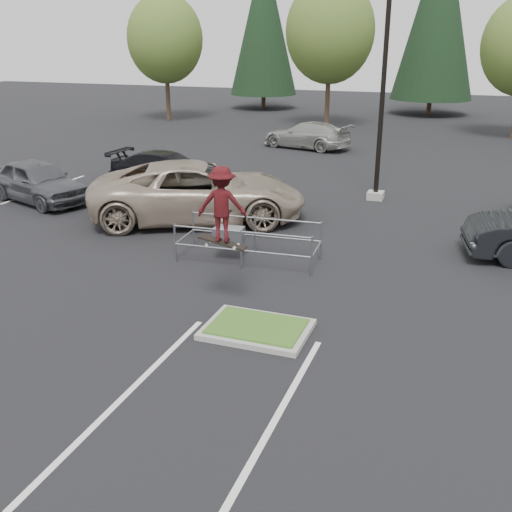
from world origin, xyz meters
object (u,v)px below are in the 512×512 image
(cart_corral, at_px, (233,236))
(conif_b, at_px, (438,10))
(light_pole, at_px, (384,77))
(skateboarder, at_px, (222,205))
(decid_a, at_px, (165,42))
(conif_a, at_px, (264,22))
(car_l_tan, at_px, (195,192))
(decid_b, at_px, (330,35))
(car_l_black, at_px, (167,170))
(car_l_grey, at_px, (37,181))
(car_far_silver, at_px, (308,135))

(cart_corral, bearing_deg, conif_b, 82.84)
(light_pole, bearing_deg, skateboarder, -98.79)
(light_pole, xyz_separation_m, decid_a, (-18.51, 18.03, 1.02))
(conif_a, xyz_separation_m, car_l_tan, (9.20, -33.00, -6.10))
(decid_b, bearing_deg, decid_a, -177.61)
(decid_a, bearing_deg, decid_b, 2.39)
(skateboarder, distance_m, car_l_black, 12.24)
(conif_b, xyz_separation_m, car_l_grey, (-11.50, -33.26, -7.06))
(decid_a, bearing_deg, car_l_grey, -74.06)
(conif_b, xyz_separation_m, car_far_silver, (-5.00, -18.50, -7.12))
(car_l_black, relative_size, car_far_silver, 0.99)
(skateboarder, xyz_separation_m, car_l_grey, (-10.30, 6.24, -1.65))
(skateboarder, distance_m, car_l_grey, 12.16)
(skateboarder, height_order, car_l_black, skateboarder)
(conif_a, bearing_deg, car_l_grey, -85.64)
(decid_a, bearing_deg, conif_a, 68.09)
(decid_a, distance_m, car_far_silver, 16.04)
(car_l_black, bearing_deg, light_pole, -80.69)
(decid_b, height_order, car_l_tan, decid_b)
(decid_a, relative_size, car_l_grey, 1.92)
(decid_a, distance_m, car_l_black, 22.02)
(car_l_black, xyz_separation_m, car_far_silver, (3.00, 10.97, 0.00))
(decid_a, height_order, conif_b, conif_b)
(conif_b, height_order, car_l_grey, conif_b)
(decid_b, bearing_deg, conif_a, 130.17)
(decid_b, xyz_separation_m, cart_corral, (3.86, -26.56, -5.35))
(light_pole, xyz_separation_m, car_l_black, (-8.50, -0.97, -3.83))
(light_pole, relative_size, conif_a, 0.78)
(decid_a, relative_size, skateboarder, 4.77)
(decid_b, relative_size, conif_a, 0.74)
(decid_a, distance_m, car_l_tan, 26.95)
(decid_b, distance_m, cart_corral, 27.37)
(light_pole, height_order, skateboarder, light_pole)
(car_l_black, height_order, car_far_silver, car_far_silver)
(skateboarder, xyz_separation_m, car_far_silver, (-3.80, 21.00, -1.71))
(conif_b, distance_m, car_far_silver, 20.44)
(cart_corral, distance_m, car_l_black, 9.17)
(car_far_silver, bearing_deg, car_l_black, -0.65)
(conif_a, distance_m, car_l_grey, 33.45)
(decid_a, height_order, cart_corral, decid_a)
(decid_a, bearing_deg, car_l_black, -62.22)
(decid_b, bearing_deg, car_far_silver, -83.25)
(car_l_black, bearing_deg, decid_a, 30.60)
(light_pole, height_order, decid_b, light_pole)
(decid_b, xyz_separation_m, car_l_black, (-1.99, -19.50, -5.32))
(decid_b, relative_size, car_l_black, 1.93)
(light_pole, height_order, decid_a, light_pole)
(light_pole, height_order, cart_corral, light_pole)
(decid_b, distance_m, car_far_silver, 10.10)
(car_l_grey, bearing_deg, conif_b, 0.13)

